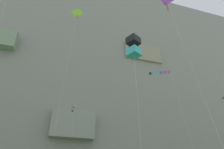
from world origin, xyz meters
TOP-DOWN VIEW (x-y plane):
  - cliff_face at (0.00, 67.42)m, footprint 180.00×31.38m
  - kite_diamond_low_right at (6.37, 13.40)m, footprint 2.75×5.51m
  - kite_banner_upper_left at (9.03, 20.98)m, footprint 2.98×5.32m
  - kite_diamond_front_field at (-3.90, 27.68)m, footprint 2.94×5.84m
  - kite_delta_low_center at (-2.00, 39.54)m, footprint 2.51×3.02m
  - kite_box_high_center at (0.64, 12.06)m, footprint 2.17×4.08m

SIDE VIEW (x-z plane):
  - kite_box_high_center at x=0.64m, z-range 6.72..22.29m
  - kite_banner_upper_left at x=9.03m, z-range 7.45..26.12m
  - kite_delta_low_center at x=-2.00m, z-range 8.22..26.13m
  - kite_diamond_low_right at x=6.37m, z-range 11.33..37.49m
  - kite_diamond_front_field at x=-3.90m, z-range 15.41..50.35m
  - cliff_face at x=0.00m, z-range -0.01..79.98m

